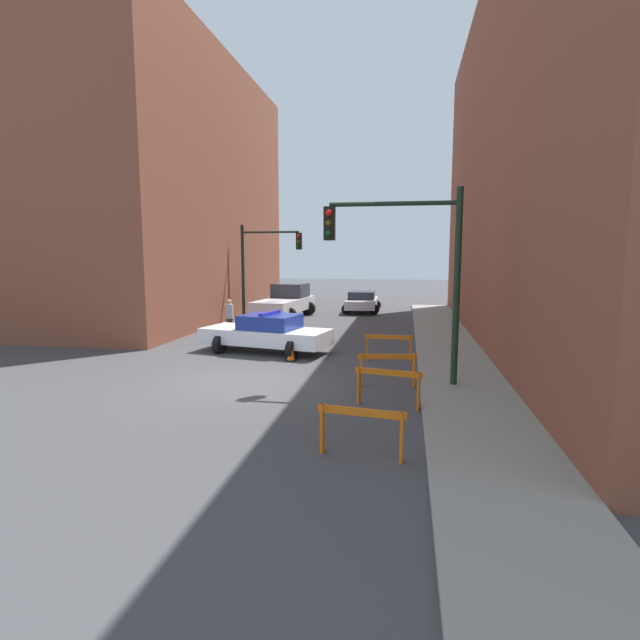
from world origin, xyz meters
TOP-DOWN VIEW (x-y plane):
  - ground_plane at (0.00, 0.00)m, footprint 120.00×120.00m
  - sidewalk_right at (6.20, 0.00)m, footprint 2.40×44.00m
  - building_corner_left at (-12.00, 14.00)m, footprint 14.00×20.00m
  - traffic_light_near at (4.73, 0.41)m, footprint 3.64×0.35m
  - traffic_light_far at (-3.30, 13.57)m, footprint 3.44×0.35m
  - police_car at (-0.45, 4.41)m, footprint 4.98×2.97m
  - white_truck at (-2.20, 14.45)m, footprint 3.06×5.60m
  - parked_car_near at (1.86, 17.96)m, footprint 2.32×4.32m
  - pedestrian_crossing at (-3.01, 7.48)m, footprint 0.49×0.49m
  - barrier_front at (3.86, -4.63)m, footprint 1.59×0.37m
  - barrier_mid at (4.22, -1.56)m, footprint 1.58×0.46m
  - barrier_back at (4.12, 0.31)m, footprint 1.58×0.42m
  - barrier_corner at (4.04, 3.58)m, footprint 1.60×0.16m
  - traffic_cone at (0.76, 3.10)m, footprint 0.36×0.36m

SIDE VIEW (x-z plane):
  - ground_plane at x=0.00m, z-range 0.00..0.00m
  - sidewalk_right at x=6.20m, z-range 0.00..0.12m
  - traffic_cone at x=0.76m, z-range -0.01..0.65m
  - barrier_front at x=3.86m, z-range 0.17..1.07m
  - barrier_mid at x=4.22m, z-range 0.17..1.07m
  - barrier_back at x=4.12m, z-range 0.17..1.07m
  - barrier_corner at x=4.04m, z-range 0.17..1.07m
  - parked_car_near at x=1.86m, z-range 0.02..1.33m
  - police_car at x=-0.45m, z-range -0.04..1.48m
  - pedestrian_crossing at x=-3.01m, z-range 0.03..1.69m
  - white_truck at x=-2.20m, z-range -0.04..1.86m
  - traffic_light_far at x=-3.30m, z-range 0.80..6.00m
  - traffic_light_near at x=4.73m, z-range 0.93..6.13m
  - building_corner_left at x=-12.00m, z-range 0.00..14.28m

